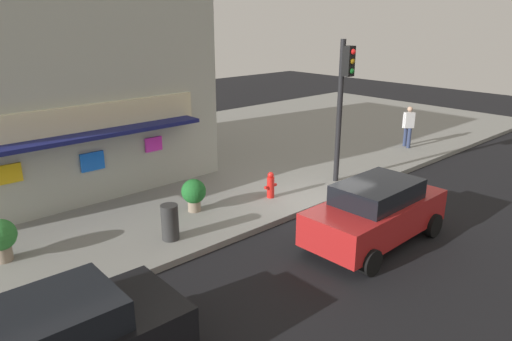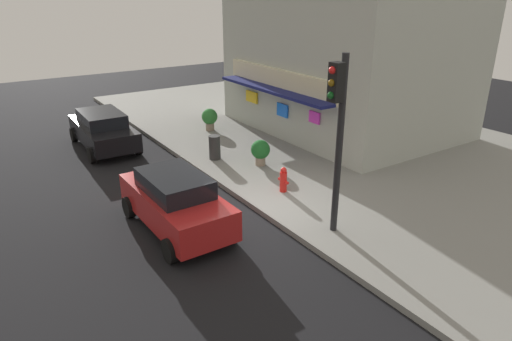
{
  "view_description": "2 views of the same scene",
  "coord_description": "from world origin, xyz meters",
  "px_view_note": "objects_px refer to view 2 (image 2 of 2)",
  "views": [
    {
      "loc": [
        -10.32,
        -8.56,
        5.62
      ],
      "look_at": [
        -1.08,
        1.61,
        1.1
      ],
      "focal_mm": 32.94,
      "sensor_mm": 36.0,
      "label": 1
    },
    {
      "loc": [
        10.08,
        -6.84,
        6.35
      ],
      "look_at": [
        -0.99,
        0.53,
        0.99
      ],
      "focal_mm": 31.73,
      "sensor_mm": 36.0,
      "label": 2
    }
  ],
  "objects_px": {
    "potted_plant_by_window": "(260,151)",
    "parked_car_red": "(176,201)",
    "trash_can": "(215,147)",
    "potted_plant_by_doorway": "(210,118)",
    "fire_hydrant": "(283,180)",
    "traffic_light": "(338,123)",
    "parked_car_black": "(103,129)"
  },
  "relations": [
    {
      "from": "parked_car_red",
      "to": "potted_plant_by_window",
      "type": "bearing_deg",
      "value": 118.65
    },
    {
      "from": "potted_plant_by_doorway",
      "to": "parked_car_red",
      "type": "distance_m",
      "value": 9.07
    },
    {
      "from": "traffic_light",
      "to": "fire_hydrant",
      "type": "bearing_deg",
      "value": 170.27
    },
    {
      "from": "traffic_light",
      "to": "trash_can",
      "type": "relative_size",
      "value": 5.1
    },
    {
      "from": "traffic_light",
      "to": "parked_car_black",
      "type": "relative_size",
      "value": 1.04
    },
    {
      "from": "parked_car_black",
      "to": "potted_plant_by_doorway",
      "type": "bearing_deg",
      "value": 81.38
    },
    {
      "from": "trash_can",
      "to": "parked_car_black",
      "type": "xyz_separation_m",
      "value": [
        -4.22,
        -3.05,
        0.18
      ]
    },
    {
      "from": "potted_plant_by_window",
      "to": "fire_hydrant",
      "type": "bearing_deg",
      "value": -16.9
    },
    {
      "from": "trash_can",
      "to": "potted_plant_by_window",
      "type": "distance_m",
      "value": 1.89
    },
    {
      "from": "fire_hydrant",
      "to": "parked_car_red",
      "type": "height_order",
      "value": "parked_car_red"
    },
    {
      "from": "potted_plant_by_window",
      "to": "parked_car_red",
      "type": "bearing_deg",
      "value": -61.35
    },
    {
      "from": "fire_hydrant",
      "to": "potted_plant_by_window",
      "type": "relative_size",
      "value": 0.87
    },
    {
      "from": "fire_hydrant",
      "to": "trash_can",
      "type": "distance_m",
      "value": 3.95
    },
    {
      "from": "traffic_light",
      "to": "fire_hydrant",
      "type": "xyz_separation_m",
      "value": [
        -2.8,
        0.48,
        -2.66
      ]
    },
    {
      "from": "fire_hydrant",
      "to": "traffic_light",
      "type": "bearing_deg",
      "value": -9.73
    },
    {
      "from": "traffic_light",
      "to": "fire_hydrant",
      "type": "height_order",
      "value": "traffic_light"
    },
    {
      "from": "trash_can",
      "to": "potted_plant_by_doorway",
      "type": "distance_m",
      "value": 3.88
    },
    {
      "from": "trash_can",
      "to": "potted_plant_by_doorway",
      "type": "bearing_deg",
      "value": 154.63
    },
    {
      "from": "traffic_light",
      "to": "parked_car_black",
      "type": "distance_m",
      "value": 11.6
    },
    {
      "from": "potted_plant_by_window",
      "to": "trash_can",
      "type": "bearing_deg",
      "value": -143.79
    },
    {
      "from": "parked_car_black",
      "to": "potted_plant_by_window",
      "type": "bearing_deg",
      "value": 35.98
    },
    {
      "from": "trash_can",
      "to": "parked_car_red",
      "type": "xyz_separation_m",
      "value": [
        4.0,
        -3.43,
        0.22
      ]
    },
    {
      "from": "parked_car_black",
      "to": "traffic_light",
      "type": "bearing_deg",
      "value": 15.1
    },
    {
      "from": "traffic_light",
      "to": "potted_plant_by_doorway",
      "type": "distance_m",
      "value": 10.67
    },
    {
      "from": "traffic_light",
      "to": "potted_plant_by_doorway",
      "type": "xyz_separation_m",
      "value": [
        -10.23,
        1.76,
        -2.47
      ]
    },
    {
      "from": "potted_plant_by_window",
      "to": "parked_car_red",
      "type": "distance_m",
      "value": 5.17
    },
    {
      "from": "trash_can",
      "to": "potted_plant_by_doorway",
      "type": "height_order",
      "value": "potted_plant_by_doorway"
    },
    {
      "from": "potted_plant_by_window",
      "to": "parked_car_black",
      "type": "distance_m",
      "value": 7.09
    },
    {
      "from": "potted_plant_by_doorway",
      "to": "potted_plant_by_window",
      "type": "height_order",
      "value": "potted_plant_by_doorway"
    },
    {
      "from": "fire_hydrant",
      "to": "potted_plant_by_window",
      "type": "distance_m",
      "value": 2.52
    },
    {
      "from": "parked_car_red",
      "to": "potted_plant_by_doorway",
      "type": "bearing_deg",
      "value": 145.86
    },
    {
      "from": "fire_hydrant",
      "to": "potted_plant_by_window",
      "type": "bearing_deg",
      "value": 163.1
    }
  ]
}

